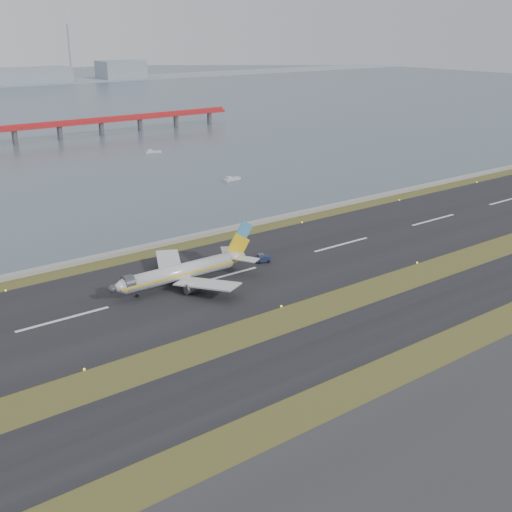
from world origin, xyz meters
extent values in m
plane|color=#3C4719|center=(0.00, 0.00, 0.00)|extent=(1000.00, 1000.00, 0.00)
cube|color=black|center=(0.00, -12.00, 0.05)|extent=(1000.00, 18.00, 0.10)
cube|color=black|center=(0.00, 30.00, 0.05)|extent=(1000.00, 45.00, 0.10)
cube|color=gray|center=(0.00, 60.00, 0.50)|extent=(1000.00, 2.50, 1.00)
cube|color=red|center=(20.00, 250.00, 7.50)|extent=(260.00, 5.00, 1.60)
cube|color=red|center=(20.00, 250.00, 9.00)|extent=(260.00, 0.40, 1.40)
cylinder|color=#4C4C51|center=(20.00, 250.00, 3.00)|extent=(2.80, 2.80, 7.00)
cylinder|color=#4C4C51|center=(116.00, 250.00, 3.00)|extent=(2.80, 2.80, 7.00)
cube|color=#8892A1|center=(140.00, 620.00, 8.00)|extent=(110.00, 35.00, 16.00)
cube|color=#8892A1|center=(260.00, 620.00, 10.00)|extent=(50.00, 35.00, 20.00)
cylinder|color=#8892A1|center=(200.00, 620.00, 30.00)|extent=(1.80, 1.80, 60.00)
cylinder|color=silver|center=(-11.47, 31.11, 3.50)|extent=(28.00, 3.80, 3.80)
cone|color=silver|center=(-27.07, 31.11, 3.50)|extent=(3.20, 3.80, 3.80)
cone|color=silver|center=(4.73, 31.11, 3.80)|extent=(5.00, 3.80, 3.80)
cube|color=yellow|center=(-11.47, 29.19, 3.50)|extent=(31.00, 0.06, 0.45)
cube|color=yellow|center=(-11.47, 33.03, 3.50)|extent=(31.00, 0.06, 0.45)
cube|color=silver|center=(-9.27, 22.61, 2.80)|extent=(11.31, 15.89, 1.66)
cube|color=silver|center=(-9.27, 39.61, 2.80)|extent=(11.31, 15.89, 1.66)
cylinder|color=#3C3C41|center=(-10.97, 25.11, 1.60)|extent=(4.20, 2.10, 2.10)
cylinder|color=#3C3C41|center=(-10.97, 37.11, 1.60)|extent=(4.20, 2.10, 2.10)
cube|color=yellow|center=(5.53, 31.11, 6.70)|extent=(6.80, 0.35, 6.85)
cube|color=#4696C6|center=(7.43, 31.11, 10.40)|extent=(4.85, 0.37, 4.90)
cube|color=silver|center=(5.03, 27.31, 4.30)|extent=(5.64, 6.80, 0.22)
cube|color=silver|center=(5.03, 34.91, 4.30)|extent=(5.64, 6.80, 0.22)
cylinder|color=black|center=(-22.47, 31.11, 0.45)|extent=(0.80, 0.28, 0.80)
cylinder|color=black|center=(-9.97, 28.31, 0.55)|extent=(1.00, 0.38, 1.00)
cylinder|color=black|center=(-9.97, 33.91, 0.55)|extent=(1.00, 0.38, 1.00)
cube|color=#161F3E|center=(13.84, 32.10, 1.02)|extent=(4.07, 3.03, 1.36)
cube|color=#3C3C41|center=(13.41, 32.23, 1.93)|extent=(2.02, 2.10, 0.79)
cylinder|color=black|center=(12.38, 31.60, 0.40)|extent=(0.86, 0.56, 0.79)
cylinder|color=black|center=(12.92, 33.33, 0.40)|extent=(0.86, 0.56, 0.79)
cylinder|color=black|center=(14.76, 30.86, 0.40)|extent=(0.86, 0.56, 0.79)
cylinder|color=black|center=(15.30, 32.59, 0.40)|extent=(0.86, 0.56, 0.79)
cube|color=silver|center=(61.09, 113.25, 0.44)|extent=(7.88, 3.49, 0.98)
cube|color=silver|center=(59.47, 113.01, 1.31)|extent=(2.41, 2.04, 0.98)
cube|color=silver|center=(64.46, 183.66, 0.43)|extent=(7.96, 4.50, 0.98)
cube|color=silver|center=(62.90, 184.14, 1.30)|extent=(2.58, 2.29, 0.98)
camera|label=1|loc=(-80.96, -90.45, 57.41)|focal=45.00mm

